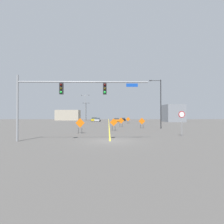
{
  "coord_description": "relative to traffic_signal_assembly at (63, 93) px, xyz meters",
  "views": [
    {
      "loc": [
        -0.16,
        -18.09,
        2.48
      ],
      "look_at": [
        0.8,
        32.11,
        3.21
      ],
      "focal_mm": 30.79,
      "sensor_mm": 36.0,
      "label": 1
    }
  ],
  "objects": [
    {
      "name": "street_lamp_far_right",
      "position": [
        -5.37,
        64.56,
        -0.03
      ],
      "size": [
        2.95,
        0.24,
        7.67
      ],
      "color": "black",
      "rests_on": "ground"
    },
    {
      "name": "construction_sign_right_lane",
      "position": [
        6.86,
        21.26,
        -3.36
      ],
      "size": [
        1.27,
        0.15,
        1.92
      ],
      "color": "orange",
      "rests_on": "ground"
    },
    {
      "name": "street_lamp_mid_left",
      "position": [
        13.52,
        16.16,
        0.28
      ],
      "size": [
        2.14,
        0.24,
        8.78
      ],
      "color": "black",
      "rests_on": "ground"
    },
    {
      "name": "roadside_building_east",
      "position": [
        27.3,
        49.84,
        -1.53
      ],
      "size": [
        6.18,
        8.59,
        6.06
      ],
      "color": "gray",
      "rests_on": "ground"
    },
    {
      "name": "construction_sign_left_lane",
      "position": [
        0.48,
        7.56,
        -3.27
      ],
      "size": [
        1.26,
        0.28,
        2.04
      ],
      "color": "orange",
      "rests_on": "ground"
    },
    {
      "name": "construction_sign_median_near",
      "position": [
        5.08,
        12.0,
        -3.35
      ],
      "size": [
        1.21,
        0.18,
        1.91
      ],
      "color": "orange",
      "rests_on": "ground"
    },
    {
      "name": "road_centre_stripe",
      "position": [
        4.4,
        51.21,
        -4.56
      ],
      "size": [
        0.16,
        102.39,
        0.01
      ],
      "color": "yellow",
      "rests_on": "ground"
    },
    {
      "name": "car_silver_far",
      "position": [
        0.22,
        52.73,
        -3.9
      ],
      "size": [
        2.22,
        3.98,
        1.4
      ],
      "color": "#B7BABF",
      "rests_on": "ground"
    },
    {
      "name": "stop_sign",
      "position": [
        12.71,
        3.85,
        -2.52
      ],
      "size": [
        0.76,
        0.07,
        2.9
      ],
      "color": "gray",
      "rests_on": "ground"
    },
    {
      "name": "roadside_building_west",
      "position": [
        -14.08,
        69.65,
        -2.23
      ],
      "size": [
        10.31,
        7.41,
        4.65
      ],
      "color": "#B2A893",
      "rests_on": "ground"
    },
    {
      "name": "car_yellow_distant",
      "position": [
        -1.34,
        57.58,
        -3.87
      ],
      "size": [
        2.3,
        4.05,
        1.48
      ],
      "color": "gold",
      "rests_on": "ground"
    },
    {
      "name": "traffic_signal_assembly",
      "position": [
        0.0,
        0.0,
        0.0
      ],
      "size": [
        12.36,
        0.44,
        6.22
      ],
      "color": "gray",
      "rests_on": "ground"
    },
    {
      "name": "car_orange_passing",
      "position": [
        7.16,
        50.0,
        -3.92
      ],
      "size": [
        2.21,
        4.32,
        1.34
      ],
      "color": "orange",
      "rests_on": "ground"
    },
    {
      "name": "street_lamp_near_right",
      "position": [
        -4.28,
        52.77,
        1.11
      ],
      "size": [
        3.12,
        0.24,
        9.86
      ],
      "color": "gray",
      "rests_on": "ground"
    },
    {
      "name": "ground",
      "position": [
        4.4,
        0.01,
        -4.56
      ],
      "size": [
        184.3,
        184.3,
        0.0
      ],
      "primitive_type": "plane",
      "color": "#4C4947"
    },
    {
      "name": "car_black_near",
      "position": [
        10.15,
        60.27,
        -3.95
      ],
      "size": [
        2.12,
        4.29,
        1.27
      ],
      "color": "black",
      "rests_on": "ground"
    },
    {
      "name": "construction_sign_right_shoulder",
      "position": [
        9.95,
        37.41,
        -3.42
      ],
      "size": [
        1.26,
        0.17,
        1.85
      ],
      "color": "orange",
      "rests_on": "ground"
    },
    {
      "name": "construction_sign_median_far",
      "position": [
        10.46,
        17.38,
        -3.34
      ],
      "size": [
        1.25,
        0.06,
        1.94
      ],
      "color": "orange",
      "rests_on": "ground"
    }
  ]
}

